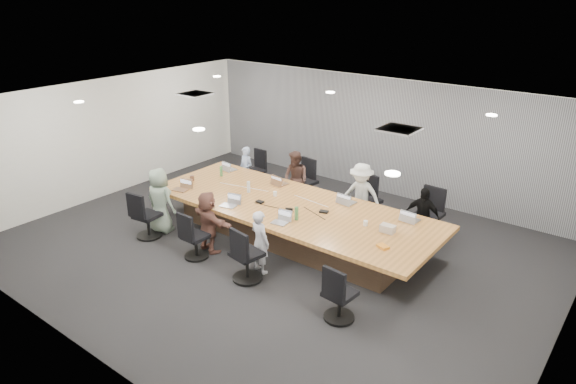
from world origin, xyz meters
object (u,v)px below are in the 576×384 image
Objects in this scene: person_3 at (422,217)px; laptop_5 at (228,206)px; canvas_bag at (388,229)px; chair_7 at (340,298)px; person_2 at (361,196)px; bottle_clear at (249,187)px; stapler at (289,209)px; chair_3 at (428,218)px; conference_table at (291,221)px; person_5 at (208,222)px; chair_4 at (148,219)px; laptop_6 at (279,223)px; laptop_4 at (180,190)px; person_1 at (296,180)px; bottle_green_right at (297,213)px; laptop_2 at (347,202)px; person_0 at (246,170)px; laptop_1 at (281,183)px; laptop_0 at (230,169)px; person_4 at (160,200)px; chair_2 at (368,204)px; chair_0 at (256,174)px; chair_5 at (196,240)px; chair_1 at (304,185)px; mug_brown at (192,178)px; bottle_green_left at (221,171)px; laptop_3 at (410,219)px; chair_6 at (247,258)px; snack_packet at (383,247)px.

person_3 is 3.91× the size of laptop_5.
person_3 reaches higher than canvas_bag.
chair_7 is 3.38m from person_2.
bottle_clear reaches higher than stapler.
chair_3 is 0.39m from person_3.
person_5 reaches higher than conference_table.
laptop_6 is at bearing 10.58° from chair_4.
laptop_4 and laptop_6 have the same top height.
person_1 is 5.24× the size of bottle_green_right.
canvas_bag reaches higher than laptop_2.
person_0 is 1.62m from laptop_1.
person_1 is 1.78m from laptop_2.
person_2 is 5.95× the size of bottle_clear.
laptop_0 is at bearing 83.51° from chair_4.
laptop_0 is 4.54m from canvas_bag.
chair_7 is 0.54× the size of person_4.
chair_3 reaches higher than chair_2.
chair_0 is at bearing 130.50° from laptop_6.
conference_table reaches higher than chair_5.
chair_1 is at bearing 98.72° from person_1.
bottle_green_left is at bearing 63.19° from mug_brown.
mug_brown is (-4.74, -1.05, 0.05)m from laptop_3.
person_0 is (-1.46, 3.05, 0.21)m from chair_5.
chair_6 is (1.28, 0.00, 0.05)m from chair_5.
laptop_1 is at bearing 120.40° from laptop_6.
laptop_2 is (-1.37, -0.90, 0.31)m from chair_3.
laptop_5 is at bearing -174.53° from snack_packet.
laptop_4 is at bearing -176.18° from snack_packet.
chair_2 is 0.97m from laptop_2.
person_5 reaches higher than chair_1.
chair_3 is at bearing 52.44° from bottle_green_right.
chair_3 is 3.73m from bottle_clear.
conference_table is 19.43× the size of laptop_5.
person_2 reaches higher than chair_3.
person_5 is at bearing 46.78° from chair_3.
bottle_clear reaches higher than laptop_2.
mug_brown is at bearing 88.33° from laptop_0.
stapler is (1.25, -0.24, -0.09)m from bottle_clear.
laptop_4 is at bearing 31.38° from chair_3.
laptop_2 is at bearing 13.61° from laptop_4.
mug_brown is at bearing 90.98° from chair_4.
bottle_green_right is at bearing -168.23° from person_4.
stapler is (-0.36, 0.24, -0.10)m from bottle_green_right.
chair_4 is at bearing 76.87° from chair_1.
chair_6 is at bearing -59.29° from person_1.
chair_1 is 0.96m from laptop_1.
chair_0 is 0.55× the size of person_1.
bottle_green_right is at bearing -4.33° from mug_brown.
laptop_3 is 4.46m from bottle_green_left.
person_4 is at bearing 11.36° from person_5.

